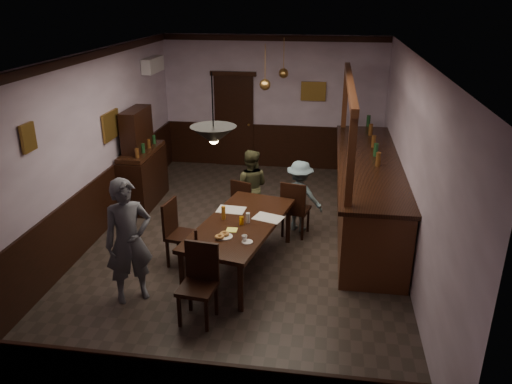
% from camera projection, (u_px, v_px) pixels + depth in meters
% --- Properties ---
extents(room, '(5.01, 8.01, 3.01)m').
position_uv_depth(room, '(243.00, 157.00, 7.64)').
color(room, '#2D2621').
rests_on(room, ground).
extents(dining_table, '(1.44, 2.36, 0.75)m').
position_uv_depth(dining_table, '(240.00, 226.00, 7.25)').
color(dining_table, black).
rests_on(dining_table, ground).
extents(chair_far_left, '(0.50, 0.50, 0.90)m').
position_uv_depth(chair_far_left, '(244.00, 202.00, 8.59)').
color(chair_far_left, black).
rests_on(chair_far_left, ground).
extents(chair_far_right, '(0.51, 0.51, 0.98)m').
position_uv_depth(chair_far_right, '(295.00, 207.00, 8.26)').
color(chair_far_right, black).
rests_on(chair_far_right, ground).
extents(chair_near, '(0.48, 0.48, 1.01)m').
position_uv_depth(chair_near, '(199.00, 279.00, 6.16)').
color(chair_near, black).
rests_on(chair_near, ground).
extents(chair_side, '(0.50, 0.50, 1.01)m').
position_uv_depth(chair_side, '(178.00, 230.00, 7.43)').
color(chair_side, black).
rests_on(chair_side, ground).
extents(person_standing, '(0.74, 0.69, 1.70)m').
position_uv_depth(person_standing, '(129.00, 241.00, 6.45)').
color(person_standing, '#585A64').
rests_on(person_standing, ground).
extents(person_seated_left, '(0.65, 0.51, 1.34)m').
position_uv_depth(person_seated_left, '(250.00, 187.00, 8.75)').
color(person_seated_left, '#414127').
rests_on(person_seated_left, ground).
extents(person_seated_right, '(0.90, 0.67, 1.24)m').
position_uv_depth(person_seated_right, '(300.00, 196.00, 8.48)').
color(person_seated_right, slate).
rests_on(person_seated_right, ground).
extents(newspaper_left, '(0.44, 0.33, 0.01)m').
position_uv_depth(newspaper_left, '(231.00, 210.00, 7.62)').
color(newspaper_left, silver).
rests_on(newspaper_left, dining_table).
extents(newspaper_right, '(0.49, 0.42, 0.01)m').
position_uv_depth(newspaper_right, '(268.00, 218.00, 7.35)').
color(newspaper_right, silver).
rests_on(newspaper_right, dining_table).
extents(napkin, '(0.18, 0.18, 0.00)m').
position_uv_depth(napkin, '(232.00, 230.00, 6.98)').
color(napkin, '#F8FA5C').
rests_on(napkin, dining_table).
extents(saucer, '(0.15, 0.15, 0.01)m').
position_uv_depth(saucer, '(247.00, 242.00, 6.64)').
color(saucer, white).
rests_on(saucer, dining_table).
extents(coffee_cup, '(0.10, 0.10, 0.07)m').
position_uv_depth(coffee_cup, '(244.00, 238.00, 6.65)').
color(coffee_cup, white).
rests_on(coffee_cup, saucer).
extents(pastry_plate, '(0.22, 0.22, 0.01)m').
position_uv_depth(pastry_plate, '(225.00, 237.00, 6.78)').
color(pastry_plate, white).
rests_on(pastry_plate, dining_table).
extents(pastry_ring_a, '(0.13, 0.13, 0.04)m').
position_uv_depth(pastry_ring_a, '(220.00, 237.00, 6.72)').
color(pastry_ring_a, '#C68C47').
rests_on(pastry_ring_a, pastry_plate).
extents(pastry_ring_b, '(0.13, 0.13, 0.04)m').
position_uv_depth(pastry_ring_b, '(225.00, 234.00, 6.80)').
color(pastry_ring_b, '#C68C47').
rests_on(pastry_ring_b, pastry_plate).
extents(soda_can, '(0.07, 0.07, 0.12)m').
position_uv_depth(soda_can, '(241.00, 221.00, 7.13)').
color(soda_can, orange).
rests_on(soda_can, dining_table).
extents(beer_glass, '(0.06, 0.06, 0.20)m').
position_uv_depth(beer_glass, '(223.00, 213.00, 7.29)').
color(beer_glass, '#BF721E').
rests_on(beer_glass, dining_table).
extents(water_glass, '(0.06, 0.06, 0.15)m').
position_uv_depth(water_glass, '(248.00, 218.00, 7.18)').
color(water_glass, silver).
rests_on(water_glass, dining_table).
extents(pepper_mill, '(0.04, 0.04, 0.14)m').
position_uv_depth(pepper_mill, '(196.00, 235.00, 6.70)').
color(pepper_mill, black).
rests_on(pepper_mill, dining_table).
extents(sideboard, '(0.50, 1.41, 1.86)m').
position_uv_depth(sideboard, '(142.00, 167.00, 9.51)').
color(sideboard, black).
rests_on(sideboard, ground).
extents(bar_counter, '(1.05, 4.53, 2.53)m').
position_uv_depth(bar_counter, '(367.00, 191.00, 8.65)').
color(bar_counter, '#461F12').
rests_on(bar_counter, ground).
extents(door_back, '(0.90, 0.06, 2.10)m').
position_uv_depth(door_back, '(234.00, 122.00, 11.55)').
color(door_back, black).
rests_on(door_back, ground).
extents(ac_unit, '(0.20, 0.85, 0.30)m').
position_uv_depth(ac_unit, '(153.00, 65.00, 10.27)').
color(ac_unit, white).
rests_on(ac_unit, ground).
extents(picture_left_small, '(0.04, 0.28, 0.36)m').
position_uv_depth(picture_left_small, '(28.00, 138.00, 6.26)').
color(picture_left_small, olive).
rests_on(picture_left_small, ground).
extents(picture_left_large, '(0.04, 0.62, 0.48)m').
position_uv_depth(picture_left_large, '(111.00, 125.00, 8.63)').
color(picture_left_large, olive).
rests_on(picture_left_large, ground).
extents(picture_back, '(0.55, 0.04, 0.42)m').
position_uv_depth(picture_back, '(313.00, 91.00, 11.04)').
color(picture_back, olive).
rests_on(picture_back, ground).
extents(pendant_iron, '(0.56, 0.56, 0.86)m').
position_uv_depth(pendant_iron, '(214.00, 135.00, 5.97)').
color(pendant_iron, black).
rests_on(pendant_iron, ground).
extents(pendant_brass_mid, '(0.20, 0.20, 0.81)m').
position_uv_depth(pendant_brass_mid, '(265.00, 85.00, 8.95)').
color(pendant_brass_mid, '#BF8C3F').
rests_on(pendant_brass_mid, ground).
extents(pendant_brass_far, '(0.20, 0.20, 0.81)m').
position_uv_depth(pendant_brass_far, '(283.00, 73.00, 10.20)').
color(pendant_brass_far, '#BF8C3F').
rests_on(pendant_brass_far, ground).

